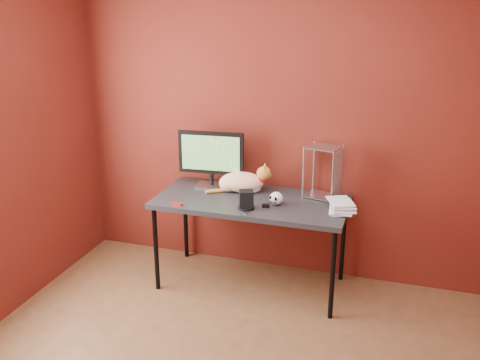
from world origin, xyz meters
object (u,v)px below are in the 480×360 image
(monitor, at_px, (211,157))
(speaker, at_px, (246,200))
(desk, at_px, (251,205))
(cat, at_px, (242,182))
(book_stack, at_px, (334,152))
(skull_mug, at_px, (276,198))

(monitor, xyz_separation_m, speaker, (0.42, -0.38, -0.20))
(speaker, bearing_deg, desk, 74.39)
(speaker, bearing_deg, cat, 91.00)
(speaker, distance_m, book_stack, 0.74)
(monitor, relative_size, cat, 1.07)
(monitor, bearing_deg, cat, -13.37)
(desk, xyz_separation_m, speaker, (0.02, -0.20, 0.12))
(book_stack, bearing_deg, speaker, -165.90)
(monitor, xyz_separation_m, skull_mug, (0.61, -0.24, -0.21))
(monitor, xyz_separation_m, cat, (0.28, -0.04, -0.18))
(monitor, distance_m, book_stack, 1.07)
(cat, xyz_separation_m, speaker, (0.14, -0.34, -0.02))
(cat, height_order, speaker, cat)
(book_stack, bearing_deg, desk, 175.72)
(desk, bearing_deg, monitor, 155.78)
(desk, bearing_deg, cat, 130.25)
(desk, relative_size, skull_mug, 13.56)
(monitor, xyz_separation_m, book_stack, (1.03, -0.23, 0.19))
(monitor, height_order, speaker, monitor)
(cat, bearing_deg, skull_mug, -39.92)
(speaker, bearing_deg, skull_mug, 15.64)
(desk, height_order, cat, cat)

